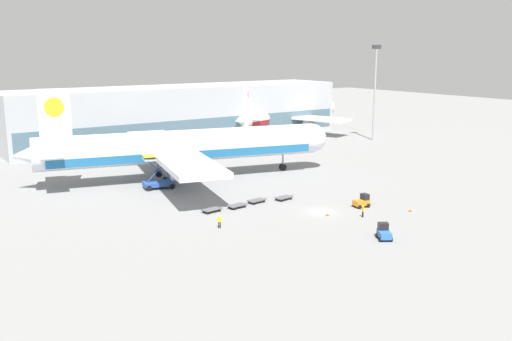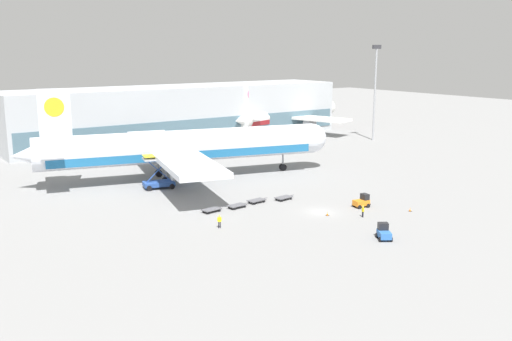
{
  "view_description": "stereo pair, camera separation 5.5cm",
  "coord_description": "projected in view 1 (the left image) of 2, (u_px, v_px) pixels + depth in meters",
  "views": [
    {
      "loc": [
        -53.81,
        -60.29,
        23.34
      ],
      "look_at": [
        -1.74,
        14.05,
        4.0
      ],
      "focal_mm": 40.0,
      "sensor_mm": 36.0,
      "label": 1
    },
    {
      "loc": [
        -53.77,
        -60.32,
        23.34
      ],
      "look_at": [
        -1.74,
        14.05,
        4.0
      ],
      "focal_mm": 40.0,
      "sensor_mm": 36.0,
      "label": 2
    }
  ],
  "objects": [
    {
      "name": "ground_plane",
      "position": [
        321.0,
        212.0,
        83.35
      ],
      "size": [
        400.0,
        400.0,
        0.0
      ],
      "primitive_type": "plane",
      "color": "gray"
    },
    {
      "name": "terminal_building",
      "position": [
        181.0,
        113.0,
        149.46
      ],
      "size": [
        90.0,
        18.2,
        14.0
      ],
      "color": "#B2B7BC",
      "rests_on": "ground_plane"
    },
    {
      "name": "light_mast",
      "position": [
        375.0,
        86.0,
        146.97
      ],
      "size": [
        2.8,
        0.5,
        24.44
      ],
      "color": "#9EA0A5",
      "rests_on": "ground_plane"
    },
    {
      "name": "airplane_main",
      "position": [
        180.0,
        148.0,
        103.61
      ],
      "size": [
        57.07,
        48.51,
        17.0
      ],
      "rotation": [
        0.0,
        0.0,
        -0.24
      ],
      "color": "silver",
      "rests_on": "ground_plane"
    },
    {
      "name": "airplane_distant",
      "position": [
        288.0,
        114.0,
        165.72
      ],
      "size": [
        47.34,
        40.47,
        14.26
      ],
      "rotation": [
        0.0,
        0.0,
        0.3
      ],
      "color": "white",
      "rests_on": "ground_plane"
    },
    {
      "name": "scissor_lift_loader",
      "position": [
        158.0,
        176.0,
        97.4
      ],
      "size": [
        5.77,
        4.42,
        5.75
      ],
      "rotation": [
        0.0,
        0.0,
        -0.24
      ],
      "color": "#284C99",
      "rests_on": "ground_plane"
    },
    {
      "name": "baggage_tug_foreground",
      "position": [
        362.0,
        201.0,
        85.92
      ],
      "size": [
        2.62,
        1.94,
        2.0
      ],
      "rotation": [
        0.0,
        0.0,
        -0.14
      ],
      "color": "orange",
      "rests_on": "ground_plane"
    },
    {
      "name": "baggage_tug_mid",
      "position": [
        384.0,
        232.0,
        71.35
      ],
      "size": [
        2.57,
        2.82,
        2.0
      ],
      "rotation": [
        0.0,
        0.0,
        1.01
      ],
      "color": "#2D66B7",
      "rests_on": "ground_plane"
    },
    {
      "name": "baggage_dolly_lead",
      "position": [
        212.0,
        209.0,
        83.34
      ],
      "size": [
        3.77,
        1.82,
        0.48
      ],
      "rotation": [
        0.0,
        0.0,
        0.12
      ],
      "color": "#56565B",
      "rests_on": "ground_plane"
    },
    {
      "name": "baggage_dolly_second",
      "position": [
        237.0,
        205.0,
        85.49
      ],
      "size": [
        3.77,
        1.82,
        0.48
      ],
      "rotation": [
        0.0,
        0.0,
        0.12
      ],
      "color": "#56565B",
      "rests_on": "ground_plane"
    },
    {
      "name": "baggage_dolly_third",
      "position": [
        257.0,
        200.0,
        88.38
      ],
      "size": [
        3.77,
        1.82,
        0.48
      ],
      "rotation": [
        0.0,
        0.0,
        0.12
      ],
      "color": "#56565B",
      "rests_on": "ground_plane"
    },
    {
      "name": "baggage_dolly_trail",
      "position": [
        284.0,
        197.0,
        90.08
      ],
      "size": [
        3.77,
        1.82,
        0.48
      ],
      "rotation": [
        0.0,
        0.0,
        0.12
      ],
      "color": "#56565B",
      "rests_on": "ground_plane"
    },
    {
      "name": "ground_crew_near",
      "position": [
        363.0,
        210.0,
        80.64
      ],
      "size": [
        0.34,
        0.53,
        1.73
      ],
      "rotation": [
        0.0,
        0.0,
        4.33
      ],
      "color": "black",
      "rests_on": "ground_plane"
    },
    {
      "name": "ground_crew_far",
      "position": [
        219.0,
        220.0,
        75.73
      ],
      "size": [
        0.53,
        0.35,
        1.8
      ],
      "rotation": [
        0.0,
        0.0,
        5.85
      ],
      "color": "black",
      "rests_on": "ground_plane"
    },
    {
      "name": "traffic_cone_near",
      "position": [
        410.0,
        209.0,
        83.74
      ],
      "size": [
        0.4,
        0.4,
        0.57
      ],
      "color": "black",
      "rests_on": "ground_plane"
    },
    {
      "name": "traffic_cone_far",
      "position": [
        327.0,
        214.0,
        81.58
      ],
      "size": [
        0.4,
        0.4,
        0.61
      ],
      "color": "black",
      "rests_on": "ground_plane"
    }
  ]
}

